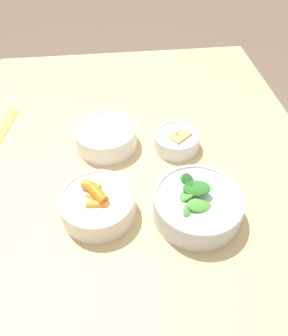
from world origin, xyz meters
TOP-DOWN VIEW (x-y plane):
  - ground_plane at (0.00, 0.00)m, footprint 10.00×10.00m
  - dining_table at (0.00, 0.00)m, footprint 1.28×0.95m
  - bowl_carrots at (-0.13, 0.11)m, footprint 0.17×0.17m
  - bowl_greens at (-0.16, -0.11)m, footprint 0.20×0.20m
  - bowl_beans_hotdog at (0.10, 0.09)m, footprint 0.17×0.17m
  - bowl_cookies at (0.07, -0.10)m, footprint 0.12×0.12m

SIDE VIEW (x-z plane):
  - ground_plane at x=0.00m, z-range 0.00..0.00m
  - dining_table at x=0.00m, z-range 0.28..1.04m
  - bowl_cookies at x=0.07m, z-range 0.76..0.81m
  - bowl_beans_hotdog at x=0.10m, z-range 0.76..0.82m
  - bowl_carrots at x=-0.13m, z-range 0.76..0.83m
  - bowl_greens at x=-0.16m, z-range 0.75..0.84m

